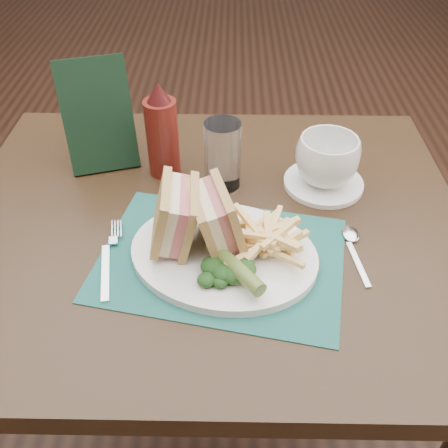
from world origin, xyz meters
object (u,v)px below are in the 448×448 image
object	(u,v)px
table_main	(213,345)
sandwich_half_a	(161,215)
sandwich_half_b	(203,220)
check_presenter	(98,116)
placemat	(221,258)
ketchup_bottle	(162,130)
plate	(224,254)
saucer	(323,183)
drinking_glass	(223,155)
coffee_cup	(327,161)

from	to	relation	value
table_main	sandwich_half_a	bearing A→B (deg)	-131.29
sandwich_half_b	check_presenter	bearing A→B (deg)	113.40
sandwich_half_b	table_main	bearing A→B (deg)	71.20
placemat	ketchup_bottle	world-z (taller)	ketchup_bottle
sandwich_half_a	check_presenter	bearing A→B (deg)	116.78
plate	check_presenter	bearing A→B (deg)	146.41
sandwich_half_b	saucer	distance (m)	0.30
placemat	ketchup_bottle	size ratio (longest dim) A/B	2.07
table_main	drinking_glass	bearing A→B (deg)	78.49
table_main	sandwich_half_a	size ratio (longest dim) A/B	8.19
sandwich_half_a	drinking_glass	distance (m)	0.20
sandwich_half_b	check_presenter	size ratio (longest dim) A/B	0.51
drinking_glass	coffee_cup	bearing A→B (deg)	-0.24
sandwich_half_a	table_main	bearing A→B (deg)	45.52
sandwich_half_a	check_presenter	xyz separation A→B (m)	(-0.15, 0.25, 0.03)
table_main	plate	world-z (taller)	plate
table_main	saucer	size ratio (longest dim) A/B	6.00
table_main	sandwich_half_b	size ratio (longest dim) A/B	8.29
plate	ketchup_bottle	bearing A→B (deg)	130.89
plate	coffee_cup	xyz separation A→B (m)	(0.19, 0.20, 0.05)
ketchup_bottle	check_presenter	world-z (taller)	check_presenter
table_main	check_presenter	distance (m)	0.55
coffee_cup	drinking_glass	bearing A→B (deg)	179.76
plate	check_presenter	size ratio (longest dim) A/B	1.40
sandwich_half_b	coffee_cup	xyz separation A→B (m)	(0.22, 0.19, -0.02)
check_presenter	ketchup_bottle	bearing A→B (deg)	-30.66
coffee_cup	check_presenter	distance (m)	0.44
plate	ketchup_bottle	size ratio (longest dim) A/B	1.61
saucer	sandwich_half_b	bearing A→B (deg)	-138.82
placemat	ketchup_bottle	xyz separation A→B (m)	(-0.11, 0.24, 0.09)
sandwich_half_a	placemat	bearing A→B (deg)	-15.78
coffee_cup	ketchup_bottle	world-z (taller)	ketchup_bottle
check_presenter	placemat	bearing A→B (deg)	-66.03
table_main	check_presenter	world-z (taller)	check_presenter
drinking_glass	ketchup_bottle	world-z (taller)	ketchup_bottle
ketchup_bottle	plate	bearing A→B (deg)	-63.86
plate	drinking_glass	size ratio (longest dim) A/B	2.31
coffee_cup	placemat	bearing A→B (deg)	-133.28
saucer	ketchup_bottle	xyz separation A→B (m)	(-0.31, 0.04, 0.09)
placemat	plate	bearing A→B (deg)	9.85
sandwich_half_a	check_presenter	size ratio (longest dim) A/B	0.51
plate	saucer	xyz separation A→B (m)	(0.19, 0.20, -0.00)
table_main	ketchup_bottle	bearing A→B (deg)	122.96
table_main	drinking_glass	distance (m)	0.45
saucer	check_presenter	bearing A→B (deg)	170.49
coffee_cup	drinking_glass	world-z (taller)	drinking_glass
sandwich_half_a	ketchup_bottle	distance (m)	0.23
placemat	sandwich_half_a	xyz separation A→B (m)	(-0.09, 0.02, 0.07)
sandwich_half_a	coffee_cup	bearing A→B (deg)	29.50
sandwich_half_a	saucer	bearing A→B (deg)	29.50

